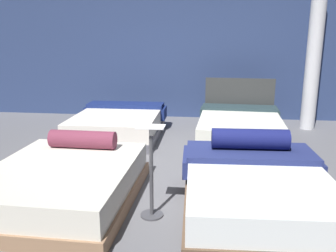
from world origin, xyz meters
name	(u,v)px	position (x,y,z in m)	size (l,w,h in m)	color
ground_plane	(167,169)	(0.00, 0.00, -0.01)	(18.00, 18.00, 0.02)	#5B5B60
showroom_back_wall	(186,42)	(0.00, 3.45, 1.75)	(18.00, 0.06, 3.50)	navy
bed_0	(64,182)	(-1.06, -1.15, 0.23)	(1.65, 2.05, 0.67)	#916D4F
bed_1	(256,189)	(1.10, -1.15, 0.26)	(1.65, 2.03, 0.77)	brown
bed_2	(118,125)	(-1.14, 1.59, 0.23)	(1.67, 1.99, 0.52)	#52515A
bed_3	(240,127)	(1.15, 1.66, 0.23)	(1.64, 2.19, 1.03)	#323333
price_sign	(151,183)	(0.00, -1.39, 0.38)	(0.28, 0.24, 0.99)	#3F3F44
support_pillar	(315,42)	(2.61, 2.64, 1.75)	(0.29, 0.29, 3.50)	silver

